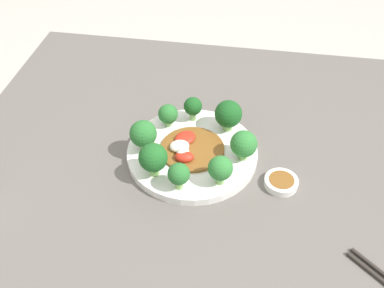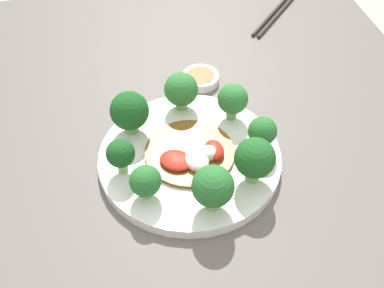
% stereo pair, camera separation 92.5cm
% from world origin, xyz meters
% --- Properties ---
extents(table, '(1.04, 0.89, 0.72)m').
position_xyz_m(table, '(0.00, 0.00, 0.36)').
color(table, '#5B5651').
rests_on(table, ground_plane).
extents(plate, '(0.27, 0.27, 0.02)m').
position_xyz_m(plate, '(-0.02, -0.00, 0.73)').
color(plate, white).
rests_on(plate, table).
extents(broccoli_north, '(0.04, 0.04, 0.06)m').
position_xyz_m(broccoli_north, '(-0.04, 0.10, 0.77)').
color(broccoli_north, '#89B76B').
rests_on(broccoli_north, plate).
extents(broccoli_southwest, '(0.06, 0.06, 0.07)m').
position_xyz_m(broccoli_southwest, '(-0.09, -0.08, 0.78)').
color(broccoli_southwest, '#7AAD5B').
rests_on(broccoli_southwest, plate).
extents(broccoli_west, '(0.06, 0.06, 0.07)m').
position_xyz_m(broccoli_west, '(-0.12, -0.01, 0.78)').
color(broccoli_west, '#7AAD5B').
rests_on(broccoli_west, plate).
extents(broccoli_southeast, '(0.05, 0.05, 0.06)m').
position_xyz_m(broccoli_southeast, '(0.04, -0.08, 0.78)').
color(broccoli_southeast, '#70A356').
rests_on(broccoli_southeast, plate).
extents(broccoli_northwest, '(0.04, 0.04, 0.05)m').
position_xyz_m(broccoli_northwest, '(-0.09, 0.07, 0.77)').
color(broccoli_northwest, '#89B76B').
rests_on(broccoli_northwest, plate).
extents(broccoli_east, '(0.05, 0.05, 0.06)m').
position_xyz_m(broccoli_east, '(0.08, -0.01, 0.78)').
color(broccoli_east, '#7AAD5B').
rests_on(broccoli_east, plate).
extents(broccoli_south, '(0.04, 0.04, 0.06)m').
position_xyz_m(broccoli_south, '(-0.03, -0.10, 0.77)').
color(broccoli_south, '#7AAD5B').
rests_on(broccoli_south, plate).
extents(broccoli_northeast, '(0.06, 0.06, 0.07)m').
position_xyz_m(broccoli_northeast, '(0.04, 0.08, 0.78)').
color(broccoli_northeast, '#7AAD5B').
rests_on(broccoli_northeast, plate).
extents(stirfry_center, '(0.13, 0.13, 0.02)m').
position_xyz_m(stirfry_center, '(-0.03, -0.01, 0.75)').
color(stirfry_center, brown).
rests_on(stirfry_center, plate).
extents(chopsticks, '(0.16, 0.15, 0.01)m').
position_xyz_m(chopsticks, '(0.35, -0.25, 0.73)').
color(chopsticks, '#2D2823').
rests_on(chopsticks, table).
extents(sauce_dish, '(0.07, 0.07, 0.02)m').
position_xyz_m(sauce_dish, '(0.16, -0.05, 0.73)').
color(sauce_dish, white).
rests_on(sauce_dish, table).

